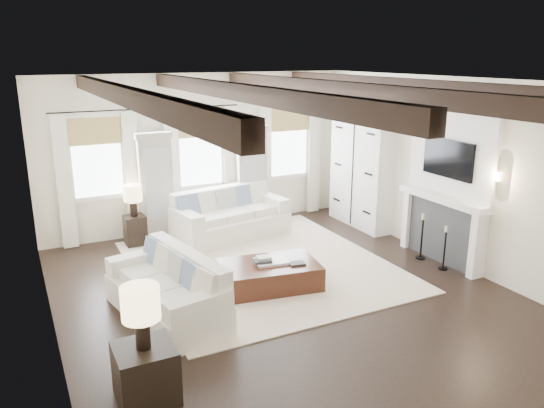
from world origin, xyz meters
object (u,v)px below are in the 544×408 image
ottoman (269,275)px  side_table_back (135,230)px  sofa_left (170,291)px  side_table_front (146,373)px  sofa_back (229,218)px

ottoman → side_table_back: (-1.44, 2.88, 0.09)m
sofa_left → side_table_front: sofa_left is taller
side_table_front → side_table_back: side_table_front is taller
sofa_back → side_table_back: 1.84m
side_table_front → side_table_back: size_ratio=1.05×
sofa_left → side_table_back: 3.10m
sofa_back → side_table_back: bearing=169.1°
sofa_back → ottoman: bearing=-98.1°
sofa_back → sofa_left: sofa_back is taller
sofa_left → ottoman: 1.67m
sofa_back → ottoman: size_ratio=1.58×
sofa_left → side_table_front: size_ratio=3.66×
sofa_back → side_table_back: (-1.80, 0.35, -0.10)m
sofa_back → ottoman: (-0.36, -2.53, -0.19)m
side_table_back → sofa_left: bearing=-93.9°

